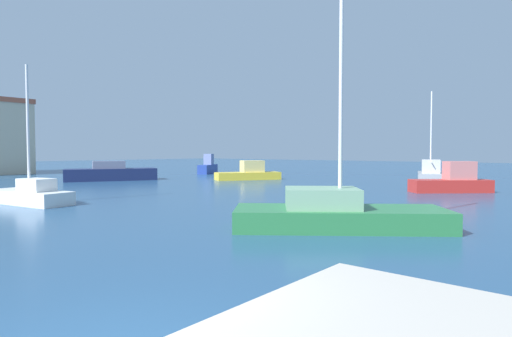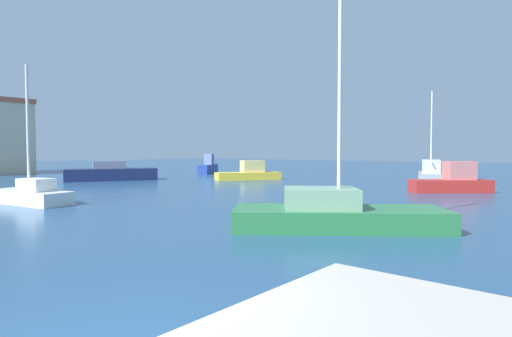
{
  "view_description": "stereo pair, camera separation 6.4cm",
  "coord_description": "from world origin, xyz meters",
  "px_view_note": "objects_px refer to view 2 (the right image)",
  "views": [
    {
      "loc": [
        -2.31,
        -4.13,
        2.4
      ],
      "look_at": [
        20.02,
        14.62,
        1.19
      ],
      "focal_mm": 29.27,
      "sensor_mm": 36.0,
      "label": 1
    },
    {
      "loc": [
        -2.27,
        -4.18,
        2.4
      ],
      "look_at": [
        20.02,
        14.62,
        1.19
      ],
      "focal_mm": 29.27,
      "sensor_mm": 36.0,
      "label": 2
    }
  ],
  "objects_px": {
    "motorboat_navy_near_pier": "(111,173)",
    "motorboat_red_outer_mooring": "(453,182)",
    "sailboat_green_behind_lamppost": "(335,213)",
    "motorboat_blue_mid_harbor": "(208,167)",
    "motorboat_yellow_far_left": "(249,173)",
    "sailboat_white_distant_north": "(30,194)",
    "sailboat_grey_inner_mooring": "(431,174)"
  },
  "relations": [
    {
      "from": "sailboat_green_behind_lamppost",
      "to": "motorboat_red_outer_mooring",
      "type": "height_order",
      "value": "sailboat_green_behind_lamppost"
    },
    {
      "from": "motorboat_red_outer_mooring",
      "to": "motorboat_blue_mid_harbor",
      "type": "bearing_deg",
      "value": 78.98
    },
    {
      "from": "motorboat_yellow_far_left",
      "to": "sailboat_white_distant_north",
      "type": "distance_m",
      "value": 18.9
    },
    {
      "from": "motorboat_navy_near_pier",
      "to": "sailboat_green_behind_lamppost",
      "type": "bearing_deg",
      "value": -105.94
    },
    {
      "from": "sailboat_green_behind_lamppost",
      "to": "motorboat_navy_near_pier",
      "type": "distance_m",
      "value": 25.78
    },
    {
      "from": "sailboat_green_behind_lamppost",
      "to": "sailboat_white_distant_north",
      "type": "distance_m",
      "value": 14.12
    },
    {
      "from": "motorboat_navy_near_pier",
      "to": "sailboat_white_distant_north",
      "type": "bearing_deg",
      "value": -133.72
    },
    {
      "from": "motorboat_navy_near_pier",
      "to": "motorboat_red_outer_mooring",
      "type": "height_order",
      "value": "motorboat_red_outer_mooring"
    },
    {
      "from": "motorboat_yellow_far_left",
      "to": "motorboat_navy_near_pier",
      "type": "xyz_separation_m",
      "value": [
        -8.02,
        8.09,
        0.05
      ]
    },
    {
      "from": "sailboat_green_behind_lamppost",
      "to": "motorboat_yellow_far_left",
      "type": "relative_size",
      "value": 1.55
    },
    {
      "from": "motorboat_red_outer_mooring",
      "to": "sailboat_white_distant_north",
      "type": "bearing_deg",
      "value": 143.98
    },
    {
      "from": "sailboat_white_distant_north",
      "to": "sailboat_grey_inner_mooring",
      "type": "height_order",
      "value": "sailboat_grey_inner_mooring"
    },
    {
      "from": "motorboat_navy_near_pier",
      "to": "motorboat_blue_mid_harbor",
      "type": "distance_m",
      "value": 12.71
    },
    {
      "from": "sailboat_grey_inner_mooring",
      "to": "motorboat_red_outer_mooring",
      "type": "distance_m",
      "value": 9.76
    },
    {
      "from": "motorboat_yellow_far_left",
      "to": "sailboat_grey_inner_mooring",
      "type": "xyz_separation_m",
      "value": [
        8.38,
        -12.2,
        0.04
      ]
    },
    {
      "from": "motorboat_navy_near_pier",
      "to": "sailboat_grey_inner_mooring",
      "type": "relative_size",
      "value": 1.02
    },
    {
      "from": "sailboat_grey_inner_mooring",
      "to": "motorboat_blue_mid_harbor",
      "type": "relative_size",
      "value": 1.78
    },
    {
      "from": "sailboat_green_behind_lamppost",
      "to": "sailboat_grey_inner_mooring",
      "type": "distance_m",
      "value": 23.9
    },
    {
      "from": "motorboat_yellow_far_left",
      "to": "sailboat_grey_inner_mooring",
      "type": "distance_m",
      "value": 14.8
    },
    {
      "from": "sailboat_white_distant_north",
      "to": "motorboat_navy_near_pier",
      "type": "bearing_deg",
      "value": 46.28
    },
    {
      "from": "motorboat_yellow_far_left",
      "to": "sailboat_green_behind_lamppost",
      "type": "bearing_deg",
      "value": -132.12
    },
    {
      "from": "motorboat_navy_near_pier",
      "to": "motorboat_red_outer_mooring",
      "type": "xyz_separation_m",
      "value": [
        7.51,
        -24.32,
        0.03
      ]
    },
    {
      "from": "motorboat_yellow_far_left",
      "to": "motorboat_red_outer_mooring",
      "type": "bearing_deg",
      "value": -91.81
    },
    {
      "from": "sailboat_green_behind_lamppost",
      "to": "motorboat_blue_mid_harbor",
      "type": "distance_m",
      "value": 33.03
    },
    {
      "from": "motorboat_yellow_far_left",
      "to": "motorboat_blue_mid_harbor",
      "type": "distance_m",
      "value": 10.85
    },
    {
      "from": "motorboat_yellow_far_left",
      "to": "motorboat_navy_near_pier",
      "type": "distance_m",
      "value": 11.39
    },
    {
      "from": "motorboat_yellow_far_left",
      "to": "motorboat_red_outer_mooring",
      "type": "height_order",
      "value": "motorboat_red_outer_mooring"
    },
    {
      "from": "motorboat_yellow_far_left",
      "to": "motorboat_red_outer_mooring",
      "type": "distance_m",
      "value": 16.24
    },
    {
      "from": "sailboat_white_distant_north",
      "to": "sailboat_grey_inner_mooring",
      "type": "relative_size",
      "value": 0.87
    },
    {
      "from": "motorboat_navy_near_pier",
      "to": "motorboat_blue_mid_harbor",
      "type": "relative_size",
      "value": 1.81
    },
    {
      "from": "sailboat_green_behind_lamppost",
      "to": "motorboat_navy_near_pier",
      "type": "height_order",
      "value": "sailboat_green_behind_lamppost"
    },
    {
      "from": "sailboat_green_behind_lamppost",
      "to": "motorboat_yellow_far_left",
      "type": "distance_m",
      "value": 22.52
    }
  ]
}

